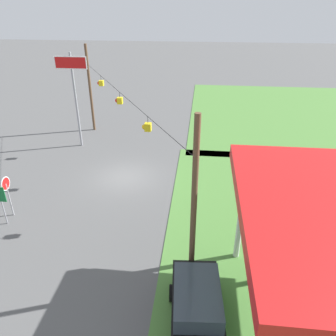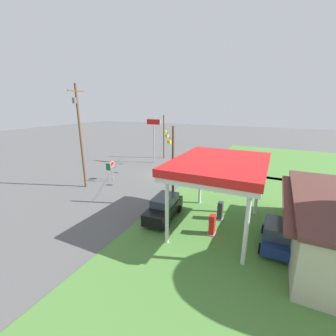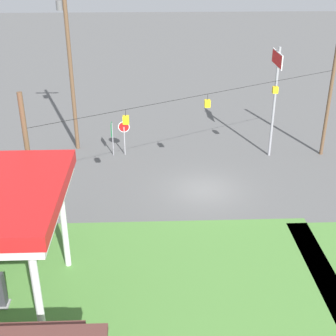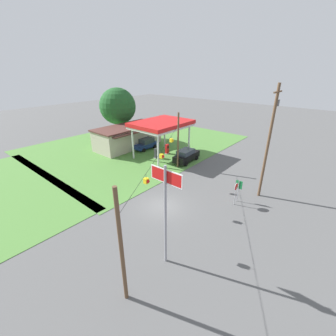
# 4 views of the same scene
# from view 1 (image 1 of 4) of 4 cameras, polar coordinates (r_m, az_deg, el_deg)

# --- Properties ---
(ground_plane) EXTENTS (160.00, 160.00, 0.00)m
(ground_plane) POSITION_cam_1_polar(r_m,az_deg,el_deg) (23.22, -7.46, -1.63)
(ground_plane) COLOR #565656
(grass_verge_opposite_corner) EXTENTS (24.00, 24.00, 0.04)m
(grass_verge_opposite_corner) POSITION_cam_1_polar(r_m,az_deg,el_deg) (38.94, 22.28, 8.78)
(grass_verge_opposite_corner) COLOR #4C7F38
(grass_verge_opposite_corner) RESTS_ON ground
(fuel_pump_near) EXTENTS (0.71, 0.56, 1.62)m
(fuel_pump_near) POSITION_cam_1_polar(r_m,az_deg,el_deg) (15.27, 23.14, -18.59)
(fuel_pump_near) COLOR gray
(fuel_pump_near) RESTS_ON ground
(car_at_pumps_front) EXTENTS (5.01, 2.37, 1.94)m
(car_at_pumps_front) POSITION_cam_1_polar(r_m,az_deg,el_deg) (13.15, 5.04, -23.78)
(car_at_pumps_front) COLOR black
(car_at_pumps_front) RESTS_ON ground
(stop_sign_roadside) EXTENTS (0.80, 0.08, 2.50)m
(stop_sign_roadside) POSITION_cam_1_polar(r_m,az_deg,el_deg) (20.35, -26.27, -3.16)
(stop_sign_roadside) COLOR #99999E
(stop_sign_roadside) RESTS_ON ground
(stop_sign_overhead) EXTENTS (0.22, 2.51, 7.62)m
(stop_sign_overhead) POSITION_cam_1_polar(r_m,az_deg,el_deg) (27.37, -16.18, 14.26)
(stop_sign_overhead) COLOR gray
(stop_sign_overhead) RESTS_ON ground
(route_sign) EXTENTS (0.10, 0.70, 2.40)m
(route_sign) POSITION_cam_1_polar(r_m,az_deg,el_deg) (19.76, -27.21, -4.66)
(route_sign) COLOR gray
(route_sign) RESTS_ON ground
(signal_span_gantry) EXTENTS (18.09, 10.24, 7.77)m
(signal_span_gantry) POSITION_cam_1_polar(r_m,az_deg,el_deg) (21.51, -8.16, 8.15)
(signal_span_gantry) COLOR brown
(signal_span_gantry) RESTS_ON ground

